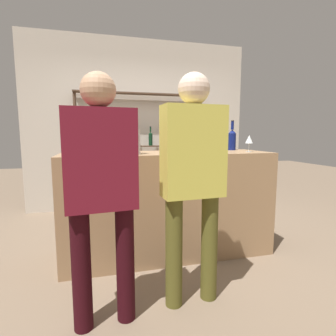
% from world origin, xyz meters
% --- Properties ---
extents(ground_plane, '(16.00, 16.00, 0.00)m').
position_xyz_m(ground_plane, '(0.00, 0.00, 0.00)').
color(ground_plane, '#7A6651').
extents(bar_counter, '(2.10, 0.66, 1.06)m').
position_xyz_m(bar_counter, '(0.00, 0.00, 0.53)').
color(bar_counter, '#997551').
rests_on(bar_counter, ground_plane).
extents(back_wall, '(3.70, 0.12, 2.80)m').
position_xyz_m(back_wall, '(0.00, 1.93, 1.40)').
color(back_wall, beige).
rests_on(back_wall, ground_plane).
extents(back_shelf, '(2.10, 0.18, 1.91)m').
position_xyz_m(back_shelf, '(-0.01, 1.75, 1.25)').
color(back_shelf, '#4C3828').
rests_on(back_shelf, ground_plane).
extents(counter_bottle_0, '(0.08, 0.08, 0.37)m').
position_xyz_m(counter_bottle_0, '(-0.62, 0.13, 1.20)').
color(counter_bottle_0, brown).
rests_on(counter_bottle_0, bar_counter).
extents(counter_bottle_1, '(0.08, 0.08, 0.31)m').
position_xyz_m(counter_bottle_1, '(0.49, -0.10, 1.18)').
color(counter_bottle_1, black).
rests_on(counter_bottle_1, bar_counter).
extents(counter_bottle_2, '(0.09, 0.09, 0.34)m').
position_xyz_m(counter_bottle_2, '(0.82, 0.21, 1.19)').
color(counter_bottle_2, '#0F1956').
rests_on(counter_bottle_2, bar_counter).
extents(wine_glass, '(0.08, 0.08, 0.17)m').
position_xyz_m(wine_glass, '(0.84, -0.13, 1.19)').
color(wine_glass, silver).
rests_on(wine_glass, bar_counter).
extents(ice_bucket, '(0.21, 0.21, 0.23)m').
position_xyz_m(ice_bucket, '(-0.40, -0.14, 1.18)').
color(ice_bucket, '#B2B2B7').
rests_on(ice_bucket, bar_counter).
extents(customer_left, '(0.45, 0.23, 1.61)m').
position_xyz_m(customer_left, '(-0.66, -0.92, 0.95)').
color(customer_left, black).
rests_on(customer_left, ground_plane).
extents(customer_center, '(0.45, 0.22, 1.66)m').
position_xyz_m(customer_center, '(-0.03, -0.84, 0.98)').
color(customer_center, brown).
rests_on(customer_center, ground_plane).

